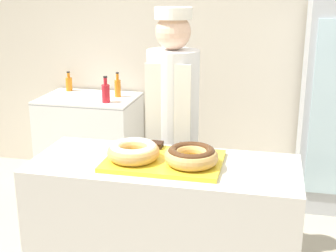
{
  "coord_description": "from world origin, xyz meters",
  "views": [
    {
      "loc": [
        0.54,
        -2.31,
        1.87
      ],
      "look_at": [
        0.0,
        0.1,
        1.12
      ],
      "focal_mm": 50.0,
      "sensor_mm": 36.0,
      "label": 1
    }
  ],
  "objects_px": {
    "baker_person": "(173,130)",
    "chest_freezer": "(91,139)",
    "brownie_back_left": "(156,145)",
    "bottle_red": "(106,92)",
    "serving_tray": "(164,161)",
    "donut_chocolate_glaze": "(191,155)",
    "donut_light_glaze": "(133,151)",
    "brownie_back_right": "(185,147)",
    "bottle_orange": "(118,87)",
    "bottle_orange_b": "(69,83)"
  },
  "relations": [
    {
      "from": "donut_chocolate_glaze",
      "to": "baker_person",
      "type": "bearing_deg",
      "value": 110.07
    },
    {
      "from": "donut_light_glaze",
      "to": "donut_chocolate_glaze",
      "type": "bearing_deg",
      "value": 0.0
    },
    {
      "from": "donut_chocolate_glaze",
      "to": "brownie_back_right",
      "type": "xyz_separation_m",
      "value": [
        -0.07,
        0.21,
        -0.03
      ]
    },
    {
      "from": "donut_light_glaze",
      "to": "brownie_back_right",
      "type": "xyz_separation_m",
      "value": [
        0.24,
        0.21,
        -0.03
      ]
    },
    {
      "from": "donut_chocolate_glaze",
      "to": "bottle_orange",
      "type": "height_order",
      "value": "bottle_orange"
    },
    {
      "from": "serving_tray",
      "to": "donut_light_glaze",
      "type": "relative_size",
      "value": 2.21
    },
    {
      "from": "chest_freezer",
      "to": "bottle_orange_b",
      "type": "bearing_deg",
      "value": 143.35
    },
    {
      "from": "donut_light_glaze",
      "to": "baker_person",
      "type": "height_order",
      "value": "baker_person"
    },
    {
      "from": "chest_freezer",
      "to": "brownie_back_left",
      "type": "bearing_deg",
      "value": -56.08
    },
    {
      "from": "bottle_red",
      "to": "bottle_orange_b",
      "type": "relative_size",
      "value": 1.24
    },
    {
      "from": "donut_chocolate_glaze",
      "to": "brownie_back_right",
      "type": "distance_m",
      "value": 0.23
    },
    {
      "from": "chest_freezer",
      "to": "bottle_orange_b",
      "type": "distance_m",
      "value": 0.61
    },
    {
      "from": "serving_tray",
      "to": "chest_freezer",
      "type": "height_order",
      "value": "serving_tray"
    },
    {
      "from": "donut_light_glaze",
      "to": "brownie_back_right",
      "type": "height_order",
      "value": "donut_light_glaze"
    },
    {
      "from": "bottle_orange",
      "to": "bottle_orange_b",
      "type": "relative_size",
      "value": 1.2
    },
    {
      "from": "serving_tray",
      "to": "brownie_back_right",
      "type": "height_order",
      "value": "brownie_back_right"
    },
    {
      "from": "donut_chocolate_glaze",
      "to": "bottle_red",
      "type": "xyz_separation_m",
      "value": [
        -1.07,
        1.63,
        -0.08
      ]
    },
    {
      "from": "brownie_back_right",
      "to": "baker_person",
      "type": "xyz_separation_m",
      "value": [
        -0.17,
        0.46,
        -0.05
      ]
    },
    {
      "from": "donut_chocolate_glaze",
      "to": "brownie_back_left",
      "type": "distance_m",
      "value": 0.32
    },
    {
      "from": "brownie_back_right",
      "to": "chest_freezer",
      "type": "bearing_deg",
      "value": 128.02
    },
    {
      "from": "donut_light_glaze",
      "to": "brownie_back_left",
      "type": "distance_m",
      "value": 0.23
    },
    {
      "from": "chest_freezer",
      "to": "bottle_orange_b",
      "type": "xyz_separation_m",
      "value": [
        -0.29,
        0.22,
        0.49
      ]
    },
    {
      "from": "serving_tray",
      "to": "bottle_red",
      "type": "distance_m",
      "value": 1.83
    },
    {
      "from": "chest_freezer",
      "to": "bottle_red",
      "type": "height_order",
      "value": "bottle_red"
    },
    {
      "from": "serving_tray",
      "to": "baker_person",
      "type": "xyz_separation_m",
      "value": [
        -0.09,
        0.62,
        -0.02
      ]
    },
    {
      "from": "donut_light_glaze",
      "to": "donut_chocolate_glaze",
      "type": "relative_size",
      "value": 1.0
    },
    {
      "from": "baker_person",
      "to": "bottle_orange_b",
      "type": "height_order",
      "value": "baker_person"
    },
    {
      "from": "brownie_back_left",
      "to": "bottle_red",
      "type": "bearing_deg",
      "value": 120.22
    },
    {
      "from": "donut_chocolate_glaze",
      "to": "bottle_orange_b",
      "type": "xyz_separation_m",
      "value": [
        -1.6,
        2.01,
        -0.1
      ]
    },
    {
      "from": "bottle_orange_b",
      "to": "baker_person",
      "type": "bearing_deg",
      "value": -44.68
    },
    {
      "from": "serving_tray",
      "to": "brownie_back_right",
      "type": "distance_m",
      "value": 0.19
    },
    {
      "from": "brownie_back_left",
      "to": "bottle_red",
      "type": "xyz_separation_m",
      "value": [
        -0.83,
        1.42,
        -0.04
      ]
    },
    {
      "from": "bottle_orange",
      "to": "bottle_orange_b",
      "type": "height_order",
      "value": "bottle_orange"
    },
    {
      "from": "baker_person",
      "to": "bottle_orange",
      "type": "distance_m",
      "value": 1.44
    },
    {
      "from": "brownie_back_left",
      "to": "bottle_orange",
      "type": "bearing_deg",
      "value": 115.6
    },
    {
      "from": "brownie_back_right",
      "to": "baker_person",
      "type": "height_order",
      "value": "baker_person"
    },
    {
      "from": "bottle_orange_b",
      "to": "bottle_orange",
      "type": "bearing_deg",
      "value": -13.99
    },
    {
      "from": "chest_freezer",
      "to": "bottle_red",
      "type": "distance_m",
      "value": 0.59
    },
    {
      "from": "bottle_orange_b",
      "to": "bottle_red",
      "type": "bearing_deg",
      "value": -35.55
    },
    {
      "from": "baker_person",
      "to": "bottle_orange",
      "type": "height_order",
      "value": "baker_person"
    },
    {
      "from": "bottle_red",
      "to": "brownie_back_right",
      "type": "bearing_deg",
      "value": -54.85
    },
    {
      "from": "brownie_back_left",
      "to": "bottle_orange_b",
      "type": "bearing_deg",
      "value": 127.02
    },
    {
      "from": "brownie_back_right",
      "to": "chest_freezer",
      "type": "xyz_separation_m",
      "value": [
        -1.23,
        1.58,
        -0.56
      ]
    },
    {
      "from": "baker_person",
      "to": "chest_freezer",
      "type": "bearing_deg",
      "value": 133.43
    },
    {
      "from": "bottle_red",
      "to": "donut_chocolate_glaze",
      "type": "bearing_deg",
      "value": -56.71
    },
    {
      "from": "serving_tray",
      "to": "donut_chocolate_glaze",
      "type": "distance_m",
      "value": 0.17
    },
    {
      "from": "brownie_back_right",
      "to": "donut_chocolate_glaze",
      "type": "bearing_deg",
      "value": -71.24
    },
    {
      "from": "bottle_orange_b",
      "to": "brownie_back_left",
      "type": "bearing_deg",
      "value": -52.98
    },
    {
      "from": "donut_chocolate_glaze",
      "to": "chest_freezer",
      "type": "distance_m",
      "value": 2.29
    },
    {
      "from": "brownie_back_right",
      "to": "baker_person",
      "type": "distance_m",
      "value": 0.49
    }
  ]
}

